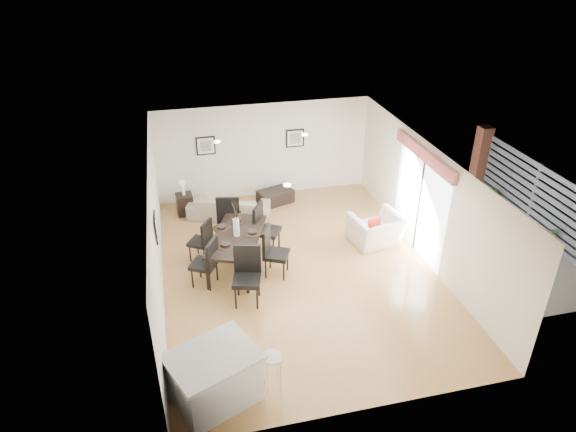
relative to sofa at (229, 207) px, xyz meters
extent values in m
plane|color=tan|center=(1.20, -2.84, -0.31)|extent=(8.00, 8.00, 0.00)
cube|color=white|center=(1.20, 1.16, 1.04)|extent=(6.00, 0.04, 2.70)
cube|color=white|center=(1.20, -6.84, 1.04)|extent=(6.00, 0.04, 2.70)
cube|color=white|center=(-1.80, -2.84, 1.04)|extent=(0.04, 8.00, 2.70)
cube|color=white|center=(4.20, -2.84, 1.04)|extent=(0.04, 8.00, 2.70)
cube|color=white|center=(1.20, -2.84, 2.39)|extent=(6.00, 8.00, 0.02)
imported|color=#9F9580|center=(0.00, 0.00, 0.00)|extent=(2.28, 1.54, 0.62)
imported|color=#F0E2CF|center=(3.33, -2.14, 0.07)|extent=(1.32, 1.20, 0.75)
imported|color=#3C5F28|center=(7.09, -3.34, 0.04)|extent=(0.65, 0.57, 0.70)
imported|color=#3C5F28|center=(7.10, -1.27, 0.00)|extent=(0.38, 0.38, 0.62)
cube|color=black|center=(-0.11, -2.36, 0.49)|extent=(1.67, 2.22, 0.07)
cylinder|color=black|center=(-0.85, -3.07, 0.07)|extent=(0.08, 0.08, 0.76)
cylinder|color=black|center=(-0.16, -1.34, 0.07)|extent=(0.08, 0.08, 0.76)
cylinder|color=black|center=(-0.05, -3.39, 0.07)|extent=(0.08, 0.08, 0.76)
cylinder|color=black|center=(0.64, -1.66, 0.07)|extent=(0.08, 0.08, 0.76)
cube|color=black|center=(-0.90, -2.86, 0.20)|extent=(0.69, 0.69, 0.09)
cube|color=black|center=(-0.71, -2.97, 0.52)|extent=(0.30, 0.48, 0.61)
cylinder|color=black|center=(-0.98, -2.59, -0.08)|extent=(0.04, 0.04, 0.47)
cylinder|color=black|center=(-0.63, -2.78, -0.08)|extent=(0.04, 0.04, 0.47)
cylinder|color=black|center=(-1.18, -2.94, -0.08)|extent=(0.04, 0.04, 0.47)
cylinder|color=black|center=(-0.83, -3.13, -0.08)|extent=(0.04, 0.04, 0.47)
cube|color=black|center=(-0.90, -1.86, 0.16)|extent=(0.64, 0.64, 0.08)
cube|color=black|center=(-0.73, -1.97, 0.45)|extent=(0.30, 0.43, 0.56)
cylinder|color=black|center=(-0.96, -1.61, -0.10)|extent=(0.04, 0.04, 0.43)
cylinder|color=black|center=(-0.65, -1.81, -0.10)|extent=(0.04, 0.04, 0.43)
cylinder|color=black|center=(-1.16, -1.92, -0.10)|extent=(0.04, 0.04, 0.43)
cylinder|color=black|center=(-0.85, -2.12, -0.10)|extent=(0.04, 0.04, 0.43)
cube|color=black|center=(0.69, -2.86, 0.21)|extent=(0.69, 0.69, 0.09)
cube|color=black|center=(0.49, -2.77, 0.53)|extent=(0.28, 0.50, 0.62)
cylinder|color=black|center=(0.79, -3.13, -0.07)|extent=(0.04, 0.04, 0.47)
cylinder|color=black|center=(0.42, -2.96, -0.07)|extent=(0.04, 0.04, 0.47)
cylinder|color=black|center=(0.96, -2.77, -0.07)|extent=(0.04, 0.04, 0.47)
cylinder|color=black|center=(0.59, -2.59, -0.07)|extent=(0.04, 0.04, 0.47)
cube|color=black|center=(0.69, -1.86, 0.23)|extent=(0.74, 0.74, 0.09)
cube|color=black|center=(0.49, -1.74, 0.57)|extent=(0.34, 0.50, 0.64)
cylinder|color=black|center=(0.76, -2.15, -0.06)|extent=(0.04, 0.04, 0.49)
cylinder|color=black|center=(0.40, -1.94, -0.06)|extent=(0.04, 0.04, 0.49)
cylinder|color=black|center=(0.98, -1.79, -0.06)|extent=(0.04, 0.04, 0.49)
cylinder|color=black|center=(0.62, -1.58, -0.06)|extent=(0.04, 0.04, 0.49)
cube|color=black|center=(-0.11, -3.69, 0.25)|extent=(0.68, 0.68, 0.10)
cube|color=black|center=(-0.04, -3.46, 0.60)|extent=(0.56, 0.21, 0.67)
cylinder|color=black|center=(-0.37, -3.85, -0.06)|extent=(0.04, 0.04, 0.51)
cylinder|color=black|center=(-0.26, -3.43, -0.06)|extent=(0.04, 0.04, 0.51)
cylinder|color=black|center=(0.05, -3.96, -0.06)|extent=(0.04, 0.04, 0.51)
cylinder|color=black|center=(0.16, -3.54, -0.06)|extent=(0.04, 0.04, 0.51)
cube|color=black|center=(-0.11, -1.03, 0.25)|extent=(0.65, 0.65, 0.10)
cube|color=black|center=(-0.15, -1.27, 0.60)|extent=(0.56, 0.18, 0.66)
cylinder|color=black|center=(0.15, -0.86, -0.06)|extent=(0.04, 0.04, 0.51)
cylinder|color=black|center=(0.06, -1.29, -0.06)|extent=(0.04, 0.04, 0.51)
cylinder|color=black|center=(-0.28, -0.78, -0.06)|extent=(0.04, 0.04, 0.51)
cylinder|color=black|center=(-0.36, -1.20, -0.06)|extent=(0.04, 0.04, 0.51)
cylinder|color=white|center=(-0.11, -2.36, 0.73)|extent=(0.14, 0.14, 0.42)
cylinder|color=black|center=(0.25, -2.36, 0.53)|extent=(0.41, 0.41, 0.01)
cylinder|color=black|center=(0.25, -2.36, 0.56)|extent=(0.21, 0.21, 0.06)
cylinder|color=black|center=(0.00, -1.74, 0.53)|extent=(0.41, 0.41, 0.01)
cylinder|color=black|center=(0.00, -1.74, 0.56)|extent=(0.21, 0.21, 0.06)
cylinder|color=black|center=(-0.40, -1.98, 0.53)|extent=(0.41, 0.41, 0.01)
cylinder|color=black|center=(-0.40, -1.98, 0.56)|extent=(0.21, 0.21, 0.06)
cylinder|color=black|center=(-0.40, -2.75, 0.53)|extent=(0.41, 0.41, 0.01)
cylinder|color=black|center=(-0.40, -2.75, 0.56)|extent=(0.21, 0.21, 0.06)
cylinder|color=black|center=(0.00, -2.99, 0.53)|extent=(0.41, 0.41, 0.01)
cylinder|color=black|center=(0.00, -2.99, 0.56)|extent=(0.21, 0.21, 0.06)
cube|color=black|center=(1.39, 0.54, -0.12)|extent=(1.08, 0.85, 0.38)
cube|color=black|center=(-1.13, 0.47, -0.02)|extent=(0.46, 0.46, 0.57)
cylinder|color=white|center=(-1.13, 0.47, 0.34)|extent=(0.09, 0.09, 0.17)
cone|color=#EDE5CD|center=(-1.13, 0.47, 0.54)|extent=(0.20, 0.20, 0.22)
cube|color=maroon|center=(3.22, -2.25, 0.28)|extent=(0.33, 0.17, 0.32)
cube|color=silver|center=(-1.03, -6.07, 0.14)|extent=(1.54, 1.37, 0.90)
cube|color=#BBBBBD|center=(-1.03, -6.07, 0.62)|extent=(1.68, 1.51, 0.06)
cylinder|color=white|center=(-0.08, -6.07, 0.40)|extent=(0.33, 0.33, 0.05)
cylinder|color=silver|center=(0.03, -5.96, 0.04)|extent=(0.02, 0.02, 0.71)
cylinder|color=silver|center=(-0.19, -5.96, 0.04)|extent=(0.02, 0.02, 0.71)
cylinder|color=silver|center=(-0.19, -6.18, 0.04)|extent=(0.02, 0.02, 0.71)
cylinder|color=silver|center=(0.03, -6.18, 0.04)|extent=(0.02, 0.02, 0.71)
cube|color=black|center=(-0.40, 1.13, 1.34)|extent=(0.52, 0.03, 0.52)
cube|color=white|center=(-0.40, 1.13, 1.34)|extent=(0.44, 0.04, 0.44)
cube|color=#5E5E59|center=(-0.40, 1.13, 1.34)|extent=(0.30, 0.04, 0.30)
cube|color=black|center=(2.10, 1.13, 1.34)|extent=(0.52, 0.03, 0.52)
cube|color=white|center=(2.10, 1.13, 1.34)|extent=(0.44, 0.04, 0.44)
cube|color=#5E5E59|center=(2.10, 1.13, 1.34)|extent=(0.30, 0.04, 0.30)
cube|color=black|center=(-1.77, -3.04, 1.34)|extent=(0.03, 0.52, 0.52)
cube|color=white|center=(-1.77, -3.04, 1.34)|extent=(0.04, 0.44, 0.44)
cube|color=#5E5E59|center=(-1.77, -3.04, 1.34)|extent=(0.04, 0.30, 0.30)
cube|color=white|center=(4.18, -2.54, 0.82)|extent=(0.02, 2.40, 2.25)
cube|color=black|center=(4.16, -2.54, 0.82)|extent=(0.03, 0.05, 2.25)
cube|color=black|center=(4.16, -2.54, 1.96)|extent=(0.03, 2.50, 0.05)
cube|color=maroon|center=(4.12, -2.54, 2.12)|extent=(0.10, 2.70, 0.28)
plane|color=gray|center=(6.20, -2.54, -0.31)|extent=(6.00, 6.00, 0.00)
cube|color=#2F2F32|center=(7.40, -2.54, 0.59)|extent=(0.08, 5.50, 1.80)
cube|color=brown|center=(7.25, -0.14, 0.69)|extent=(0.35, 0.35, 2.00)
camera|label=1|loc=(-1.25, -12.10, 6.44)|focal=32.00mm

